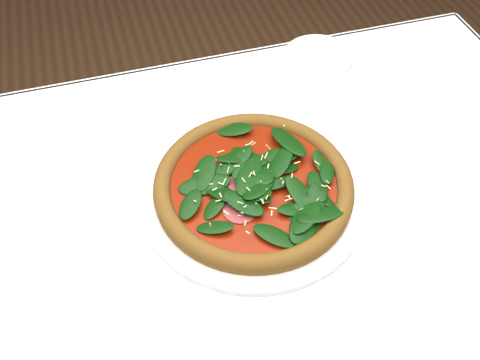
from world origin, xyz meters
name	(u,v)px	position (x,y,z in m)	size (l,w,h in m)	color
dining_table	(229,274)	(0.00, 0.00, 0.65)	(1.21, 0.81, 0.75)	silver
plate	(253,191)	(0.06, 0.06, 0.76)	(0.34, 0.34, 0.01)	silver
pizza	(254,183)	(0.06, 0.06, 0.78)	(0.31, 0.31, 0.04)	brown
saucer_far	(318,56)	(0.27, 0.34, 0.76)	(0.13, 0.13, 0.01)	silver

